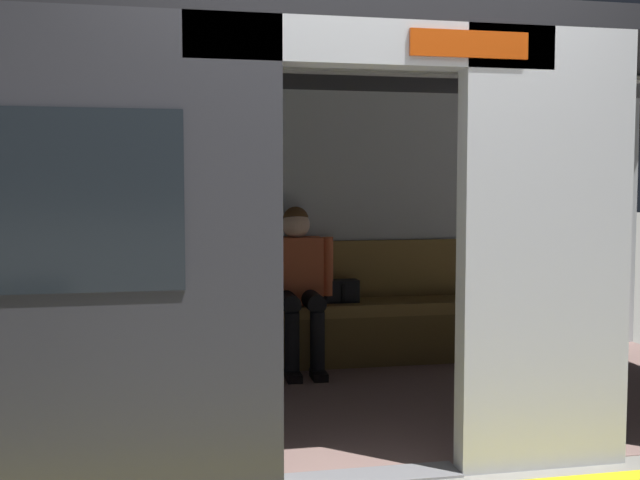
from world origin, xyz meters
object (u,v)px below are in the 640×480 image
person_seated (298,276)px  book (256,303)px  bench_seat (292,319)px  train_car (312,168)px  grab_pole_door (276,248)px  handbag (341,291)px

person_seated → book: person_seated is taller
book → person_seated: bearing=138.8°
bench_seat → person_seated: size_ratio=2.73×
train_car → bench_seat: bearing=-92.6°
grab_pole_door → handbag: bearing=-113.5°
handbag → grab_pole_door: size_ratio=0.13×
bench_seat → handbag: handbag is taller
grab_pole_door → train_car: bearing=-116.0°
bench_seat → handbag: size_ratio=12.59×
person_seated → handbag: size_ratio=4.61×
handbag → person_seated: bearing=15.2°
person_seated → handbag: 0.39m
grab_pole_door → book: bearing=-93.4°
person_seated → grab_pole_door: 1.72m
train_car → book: 1.47m
handbag → grab_pole_door: grab_pole_door is taller
person_seated → handbag: (-0.35, -0.09, -0.13)m
person_seated → book: bearing=-17.2°
bench_seat → person_seated: (-0.04, 0.05, 0.33)m
handbag → book: bearing=0.2°
book → train_car: bearing=77.2°
person_seated → grab_pole_door: bearing=76.2°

